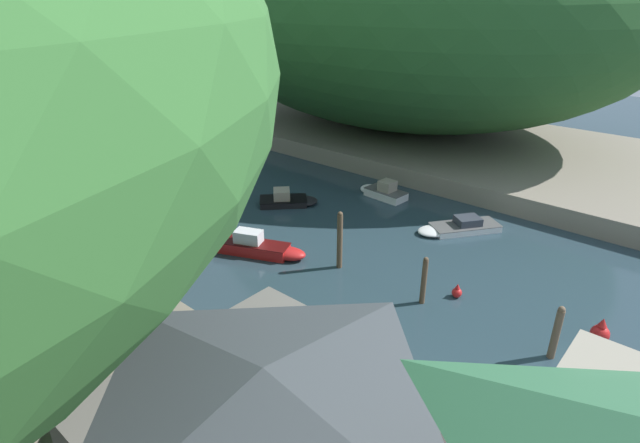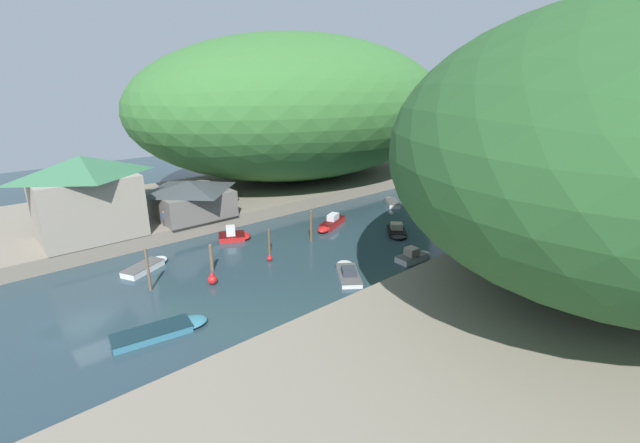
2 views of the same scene
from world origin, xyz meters
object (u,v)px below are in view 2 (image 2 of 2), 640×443
(waterfront_building, at_px, (86,196))
(boat_open_rowboat, at_px, (448,190))
(channel_buoy_near, at_px, (270,258))
(person_on_quay, at_px, (164,217))
(boat_white_cruiser, at_px, (235,235))
(channel_buoy_far, at_px, (212,279))
(boat_far_upstream, at_px, (164,330))
(boat_navy_launch, at_px, (397,231))
(boat_yellow_tender, at_px, (440,211))
(boat_cabin_cruiser, at_px, (414,256))
(boat_far_right_bank, at_px, (330,224))
(boat_moored_right, at_px, (148,266))
(boat_red_skiff, at_px, (391,202))
(boathouse_shed, at_px, (190,197))
(boat_near_quay, at_px, (348,272))

(waterfront_building, distance_m, boat_open_rowboat, 48.40)
(channel_buoy_near, relative_size, person_on_quay, 0.45)
(boat_white_cruiser, relative_size, channel_buoy_far, 3.30)
(boat_far_upstream, relative_size, boat_navy_launch, 1.53)
(boat_yellow_tender, xyz_separation_m, channel_buoy_far, (-1.32, -30.66, -0.05))
(boat_cabin_cruiser, distance_m, boat_navy_launch, 7.09)
(boat_far_upstream, height_order, boat_yellow_tender, boat_yellow_tender)
(boat_far_right_bank, distance_m, boat_navy_launch, 7.67)
(boat_far_right_bank, bearing_deg, boat_moored_right, 59.76)
(channel_buoy_far, bearing_deg, boat_open_rowboat, 96.56)
(boat_cabin_cruiser, bearing_deg, boat_red_skiff, 141.31)
(boathouse_shed, distance_m, boat_yellow_tender, 30.41)
(boat_far_upstream, distance_m, boat_navy_launch, 27.21)
(boat_yellow_tender, bearing_deg, waterfront_building, -173.59)
(boat_white_cruiser, height_order, boat_moored_right, boat_white_cruiser)
(boat_near_quay, xyz_separation_m, channel_buoy_far, (-6.15, -9.85, 0.18))
(boat_far_upstream, xyz_separation_m, boat_far_right_bank, (-8.77, 23.09, 0.20))
(boat_moored_right, bearing_deg, boat_open_rowboat, 60.37)
(boat_white_cruiser, xyz_separation_m, channel_buoy_far, (8.14, -6.81, 0.04))
(channel_buoy_near, bearing_deg, boat_moored_right, -121.62)
(waterfront_building, height_order, channel_buoy_far, waterfront_building)
(boat_red_skiff, bearing_deg, waterfront_building, -155.63)
(boat_far_upstream, relative_size, boat_white_cruiser, 1.65)
(boat_near_quay, bearing_deg, boat_far_upstream, -150.04)
(boat_cabin_cruiser, height_order, boat_navy_launch, boat_cabin_cruiser)
(boat_moored_right, bearing_deg, person_on_quay, 118.74)
(channel_buoy_far, distance_m, person_on_quay, 13.21)
(boat_white_cruiser, relative_size, person_on_quay, 2.33)
(boat_near_quay, distance_m, channel_buoy_far, 11.61)
(channel_buoy_near, distance_m, person_on_quay, 13.32)
(boat_cabin_cruiser, relative_size, channel_buoy_near, 5.11)
(boat_far_upstream, height_order, boat_red_skiff, boat_red_skiff)
(boathouse_shed, bearing_deg, boat_red_skiff, 70.00)
(boat_near_quay, distance_m, boat_navy_launch, 11.98)
(boat_yellow_tender, bearing_deg, boat_moored_right, -163.01)
(boathouse_shed, xyz_separation_m, boat_white_cruiser, (6.85, 1.65, -3.10))
(boat_moored_right, bearing_deg, boat_far_right_bank, 55.99)
(boat_far_right_bank, xyz_separation_m, boat_navy_launch, (6.53, 4.02, -0.11))
(boat_navy_launch, height_order, channel_buoy_far, channel_buoy_far)
(boat_cabin_cruiser, relative_size, channel_buoy_far, 3.28)
(boat_far_upstream, bearing_deg, channel_buoy_near, 122.09)
(boat_red_skiff, bearing_deg, boat_white_cruiser, -147.21)
(boathouse_shed, xyz_separation_m, boat_moored_right, (8.35, -8.18, -3.24))
(channel_buoy_near, bearing_deg, boat_white_cruiser, 176.45)
(waterfront_building, distance_m, boat_red_skiff, 36.77)
(boat_far_upstream, relative_size, boat_far_right_bank, 1.14)
(boat_far_upstream, distance_m, channel_buoy_far, 7.45)
(boat_far_right_bank, xyz_separation_m, person_on_quay, (-8.74, -15.90, 1.98))
(waterfront_building, xyz_separation_m, boat_far_right_bank, (10.38, 22.53, -5.16))
(boat_cabin_cruiser, height_order, boat_white_cruiser, boat_white_cruiser)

